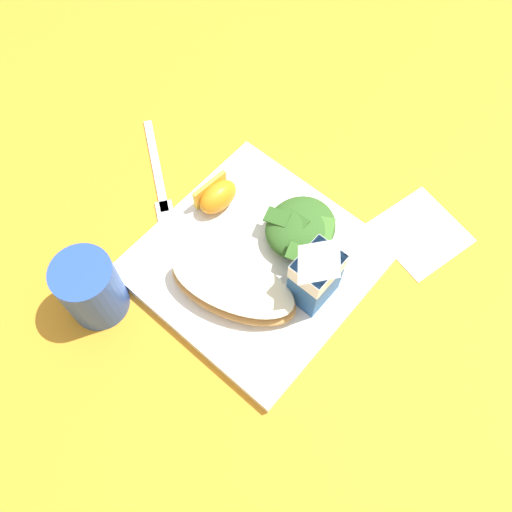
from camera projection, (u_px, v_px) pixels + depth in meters
name	position (u px, v px, depth m)	size (l,w,h in m)	color
ground	(256.00, 265.00, 0.73)	(3.00, 3.00, 0.00)	orange
white_plate	(256.00, 262.00, 0.73)	(0.28, 0.28, 0.02)	white
cheesy_pizza_bread	(233.00, 287.00, 0.68)	(0.13, 0.19, 0.04)	tan
green_salad_pile	(300.00, 228.00, 0.72)	(0.11, 0.09, 0.05)	#336023
milk_carton	(316.00, 273.00, 0.65)	(0.06, 0.04, 0.11)	#23569E
orange_wedge_front	(217.00, 196.00, 0.74)	(0.06, 0.04, 0.04)	orange
paper_napkin	(420.00, 232.00, 0.76)	(0.11, 0.11, 0.00)	white
metal_fork	(158.00, 178.00, 0.79)	(0.12, 0.16, 0.01)	silver
drinking_blue_cup	(91.00, 289.00, 0.66)	(0.08, 0.08, 0.10)	#284CA3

